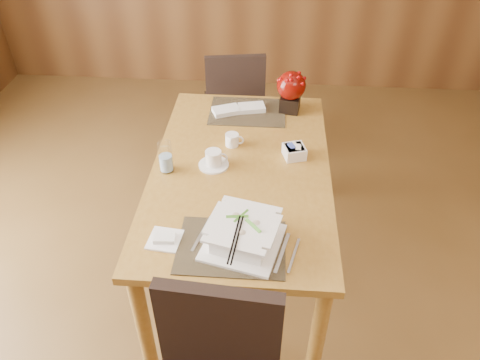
# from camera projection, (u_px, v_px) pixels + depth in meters

# --- Properties ---
(ground) EXTENTS (6.00, 6.00, 0.00)m
(ground) POSITION_uv_depth(u_px,v_px,m) (232.00, 356.00, 2.38)
(ground) COLOR brown
(ground) RESTS_ON ground
(dining_table) EXTENTS (0.90, 1.50, 0.75)m
(dining_table) POSITION_uv_depth(u_px,v_px,m) (241.00, 182.00, 2.43)
(dining_table) COLOR #A2732D
(dining_table) RESTS_ON ground
(placemat_near) EXTENTS (0.45, 0.33, 0.01)m
(placemat_near) POSITION_uv_depth(u_px,v_px,m) (231.00, 247.00, 1.94)
(placemat_near) COLOR black
(placemat_near) RESTS_ON dining_table
(placemat_far) EXTENTS (0.45, 0.33, 0.01)m
(placemat_far) POSITION_uv_depth(u_px,v_px,m) (248.00, 112.00, 2.80)
(placemat_far) COLOR black
(placemat_far) RESTS_ON dining_table
(soup_setting) EXTENTS (0.37, 0.37, 0.12)m
(soup_setting) POSITION_uv_depth(u_px,v_px,m) (243.00, 234.00, 1.92)
(soup_setting) COLOR white
(soup_setting) RESTS_ON dining_table
(coffee_cup) EXTENTS (0.15, 0.15, 0.09)m
(coffee_cup) POSITION_uv_depth(u_px,v_px,m) (213.00, 160.00, 2.36)
(coffee_cup) COLOR white
(coffee_cup) RESTS_ON dining_table
(water_glass) EXTENTS (0.08, 0.08, 0.17)m
(water_glass) POSITION_uv_depth(u_px,v_px,m) (165.00, 157.00, 2.30)
(water_glass) COLOR silver
(water_glass) RESTS_ON dining_table
(creamer_jug) EXTENTS (0.10, 0.10, 0.07)m
(creamer_jug) POSITION_uv_depth(u_px,v_px,m) (232.00, 140.00, 2.51)
(creamer_jug) COLOR white
(creamer_jug) RESTS_ON dining_table
(sugar_caddy) EXTENTS (0.13, 0.13, 0.06)m
(sugar_caddy) POSITION_uv_depth(u_px,v_px,m) (294.00, 152.00, 2.43)
(sugar_caddy) COLOR white
(sugar_caddy) RESTS_ON dining_table
(berry_decor) EXTENTS (0.17, 0.17, 0.25)m
(berry_decor) POSITION_uv_depth(u_px,v_px,m) (291.00, 89.00, 2.73)
(berry_decor) COLOR black
(berry_decor) RESTS_ON dining_table
(napkins_far) EXTENTS (0.33, 0.20, 0.03)m
(napkins_far) POSITION_uv_depth(u_px,v_px,m) (241.00, 109.00, 2.79)
(napkins_far) COLOR white
(napkins_far) RESTS_ON dining_table
(bread_plate) EXTENTS (0.15, 0.15, 0.01)m
(bread_plate) POSITION_uv_depth(u_px,v_px,m) (165.00, 240.00, 1.97)
(bread_plate) COLOR white
(bread_plate) RESTS_ON dining_table
(far_chair) EXTENTS (0.49, 0.49, 0.91)m
(far_chair) POSITION_uv_depth(u_px,v_px,m) (234.00, 101.00, 3.38)
(far_chair) COLOR black
(far_chair) RESTS_ON ground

